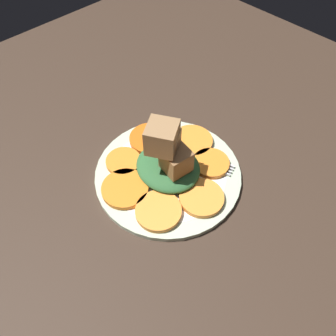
% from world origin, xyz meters
% --- Properties ---
extents(table_slab, '(1.20, 1.20, 0.02)m').
position_xyz_m(table_slab, '(0.00, 0.00, 0.01)').
color(table_slab, '#38281E').
rests_on(table_slab, ground).
extents(plate, '(0.25, 0.25, 0.01)m').
position_xyz_m(plate, '(0.00, 0.00, 0.03)').
color(plate, beige).
rests_on(plate, table_slab).
extents(carrot_slice_0, '(0.06, 0.06, 0.01)m').
position_xyz_m(carrot_slice_0, '(0.07, 0.04, 0.04)').
color(carrot_slice_0, orange).
rests_on(carrot_slice_0, plate).
extents(carrot_slice_1, '(0.08, 0.08, 0.01)m').
position_xyz_m(carrot_slice_1, '(0.02, 0.08, 0.04)').
color(carrot_slice_1, orange).
rests_on(carrot_slice_1, plate).
extents(carrot_slice_2, '(0.07, 0.07, 0.01)m').
position_xyz_m(carrot_slice_2, '(-0.05, 0.07, 0.04)').
color(carrot_slice_2, orange).
rests_on(carrot_slice_2, plate).
extents(carrot_slice_3, '(0.07, 0.07, 0.01)m').
position_xyz_m(carrot_slice_3, '(-0.08, 0.00, 0.04)').
color(carrot_slice_3, orange).
rests_on(carrot_slice_3, plate).
extents(carrot_slice_4, '(0.06, 0.06, 0.01)m').
position_xyz_m(carrot_slice_4, '(-0.04, -0.06, 0.04)').
color(carrot_slice_4, orange).
rests_on(carrot_slice_4, plate).
extents(carrot_slice_5, '(0.08, 0.08, 0.01)m').
position_xyz_m(carrot_slice_5, '(0.02, -0.08, 0.04)').
color(carrot_slice_5, orange).
rests_on(carrot_slice_5, plate).
extents(carrot_slice_6, '(0.08, 0.08, 0.01)m').
position_xyz_m(carrot_slice_6, '(0.08, -0.03, 0.04)').
color(carrot_slice_6, orange).
rests_on(carrot_slice_6, plate).
extents(center_pile, '(0.11, 0.10, 0.12)m').
position_xyz_m(center_pile, '(-0.00, 0.00, 0.07)').
color(center_pile, '#2D6033').
rests_on(center_pile, plate).
extents(fork, '(0.18, 0.07, 0.00)m').
position_xyz_m(fork, '(0.01, -0.05, 0.03)').
color(fork, silver).
rests_on(fork, plate).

